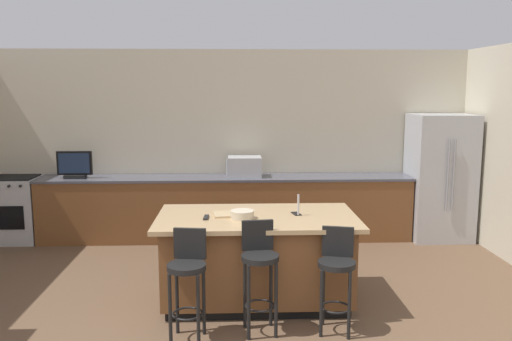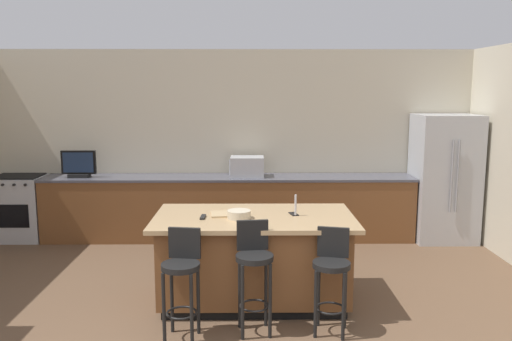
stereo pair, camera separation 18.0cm
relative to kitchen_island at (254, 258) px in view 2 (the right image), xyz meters
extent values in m
cube|color=beige|center=(-0.29, 2.70, 0.91)|extent=(7.59, 0.12, 2.77)
cube|color=brown|center=(-0.36, 2.32, -0.02)|extent=(5.36, 0.60, 0.89)
cube|color=#4C4C56|center=(-0.36, 2.32, 0.44)|extent=(5.38, 0.62, 0.04)
cube|color=black|center=(0.00, 0.00, -0.42)|extent=(1.80, 0.90, 0.09)
cube|color=brown|center=(0.00, 0.00, 0.01)|extent=(1.88, 0.98, 0.78)
cube|color=tan|center=(0.00, 0.00, 0.43)|extent=(2.04, 1.14, 0.04)
cube|color=#B7BABF|center=(2.77, 2.25, 0.45)|extent=(0.86, 0.74, 1.83)
cylinder|color=gray|center=(2.73, 1.86, 0.54)|extent=(0.02, 0.02, 1.01)
cylinder|color=gray|center=(2.81, 1.86, 0.54)|extent=(0.02, 0.02, 1.01)
cube|color=#B7BABF|center=(-3.42, 2.32, 0.00)|extent=(0.71, 0.60, 0.93)
cube|color=black|center=(-3.42, 2.02, -0.05)|extent=(0.50, 0.01, 0.33)
cube|color=black|center=(-3.42, 2.32, 0.47)|extent=(0.64, 0.50, 0.02)
cylinder|color=black|center=(-3.49, 2.01, 0.40)|extent=(0.04, 0.03, 0.04)
cylinder|color=black|center=(-3.34, 2.01, 0.40)|extent=(0.04, 0.03, 0.04)
cylinder|color=black|center=(-3.18, 2.01, 0.40)|extent=(0.04, 0.03, 0.04)
cube|color=#B7BABF|center=(-0.09, 2.32, 0.61)|extent=(0.48, 0.36, 0.29)
cube|color=black|center=(-2.51, 2.27, 0.49)|extent=(0.30, 0.16, 0.05)
cube|color=black|center=(-2.51, 2.27, 0.68)|extent=(0.49, 0.05, 0.34)
cube|color=#1E2D47|center=(-2.51, 2.25, 0.68)|extent=(0.43, 0.01, 0.29)
cylinder|color=#B2B2B7|center=(-0.34, 2.42, 0.58)|extent=(0.02, 0.02, 0.24)
cylinder|color=#B2B2B7|center=(0.42, 0.00, 0.56)|extent=(0.02, 0.02, 0.22)
cylinder|color=black|center=(-0.65, -0.83, 0.21)|extent=(0.34, 0.34, 0.05)
cube|color=black|center=(-0.63, -0.68, 0.37)|extent=(0.29, 0.07, 0.28)
cylinder|color=black|center=(-0.78, -0.93, -0.14)|extent=(0.03, 0.03, 0.65)
cylinder|color=black|center=(-0.54, -0.97, -0.14)|extent=(0.03, 0.03, 0.65)
cylinder|color=black|center=(-0.75, -0.69, -0.14)|extent=(0.03, 0.03, 0.65)
cylinder|color=black|center=(-0.51, -0.72, -0.14)|extent=(0.03, 0.03, 0.65)
torus|color=black|center=(-0.65, -0.83, -0.22)|extent=(0.28, 0.28, 0.02)
cylinder|color=black|center=(0.00, -0.71, 0.24)|extent=(0.34, 0.34, 0.05)
cube|color=black|center=(-0.02, -0.56, 0.41)|extent=(0.29, 0.07, 0.28)
cylinder|color=black|center=(-0.11, -0.85, -0.13)|extent=(0.03, 0.03, 0.69)
cylinder|color=black|center=(0.14, -0.82, -0.13)|extent=(0.03, 0.03, 0.69)
cylinder|color=black|center=(-0.14, -0.60, -0.13)|extent=(0.03, 0.03, 0.69)
cylinder|color=black|center=(0.11, -0.57, -0.13)|extent=(0.03, 0.03, 0.69)
torus|color=black|center=(0.00, -0.71, -0.21)|extent=(0.28, 0.28, 0.02)
cylinder|color=black|center=(0.69, -0.72, 0.18)|extent=(0.34, 0.34, 0.05)
cube|color=black|center=(0.72, -0.58, 0.34)|extent=(0.29, 0.10, 0.28)
cylinder|color=black|center=(0.54, -0.81, -0.16)|extent=(0.03, 0.03, 0.62)
cylinder|color=black|center=(0.78, -0.87, -0.16)|extent=(0.03, 0.03, 0.62)
cylinder|color=black|center=(0.60, -0.58, -0.16)|extent=(0.03, 0.03, 0.62)
cylinder|color=black|center=(0.83, -0.63, -0.16)|extent=(0.03, 0.03, 0.62)
torus|color=black|center=(0.69, -0.72, -0.23)|extent=(0.28, 0.28, 0.02)
cylinder|color=beige|center=(-0.15, -0.10, 0.49)|extent=(0.23, 0.23, 0.08)
cube|color=black|center=(0.41, 0.06, 0.45)|extent=(0.10, 0.16, 0.01)
cube|color=black|center=(-0.51, -0.08, 0.46)|extent=(0.05, 0.17, 0.02)
cube|color=tan|center=(-0.29, 0.05, 0.46)|extent=(0.34, 0.29, 0.02)
camera|label=1|loc=(-0.21, -5.21, 1.74)|focal=36.89mm
camera|label=2|loc=(-0.03, -5.22, 1.74)|focal=36.89mm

